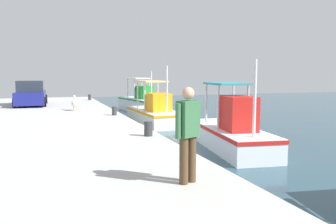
{
  "coord_description": "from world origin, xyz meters",
  "views": [
    {
      "loc": [
        12.85,
        -3.4,
        2.74
      ],
      "look_at": [
        -1.91,
        1.75,
        1.03
      ],
      "focal_mm": 36.6,
      "sensor_mm": 36.0,
      "label": 1
    }
  ],
  "objects_px": {
    "mooring_bollard_third": "(148,129)",
    "mooring_bollard_nearest": "(90,97)",
    "fishing_boat_second": "(155,113)",
    "fishing_boat_nearest": "(141,102)",
    "fisherman_standing": "(188,131)",
    "fishing_boat_third": "(231,132)",
    "parked_car": "(31,94)",
    "pelican": "(75,103)",
    "mooring_bollard_second": "(114,111)"
  },
  "relations": [
    {
      "from": "mooring_bollard_third",
      "to": "mooring_bollard_nearest",
      "type": "bearing_deg",
      "value": 180.0
    },
    {
      "from": "fishing_boat_second",
      "to": "mooring_bollard_nearest",
      "type": "height_order",
      "value": "fishing_boat_second"
    },
    {
      "from": "fishing_boat_nearest",
      "to": "mooring_bollard_nearest",
      "type": "bearing_deg",
      "value": -115.89
    },
    {
      "from": "fishing_boat_second",
      "to": "mooring_bollard_third",
      "type": "xyz_separation_m",
      "value": [
        7.91,
        -2.64,
        0.43
      ]
    },
    {
      "from": "mooring_bollard_third",
      "to": "fisherman_standing",
      "type": "bearing_deg",
      "value": -7.51
    },
    {
      "from": "fishing_boat_third",
      "to": "parked_car",
      "type": "xyz_separation_m",
      "value": [
        -12.47,
        -7.37,
        0.85
      ]
    },
    {
      "from": "fisherman_standing",
      "to": "fishing_boat_second",
      "type": "bearing_deg",
      "value": 165.56
    },
    {
      "from": "pelican",
      "to": "mooring_bollard_second",
      "type": "distance_m",
      "value": 3.3
    },
    {
      "from": "parked_car",
      "to": "fishing_boat_nearest",
      "type": "bearing_deg",
      "value": 101.52
    },
    {
      "from": "mooring_bollard_nearest",
      "to": "mooring_bollard_third",
      "type": "distance_m",
      "value": 16.38
    },
    {
      "from": "pelican",
      "to": "parked_car",
      "type": "xyz_separation_m",
      "value": [
        -4.27,
        -2.39,
        0.32
      ]
    },
    {
      "from": "fishing_boat_nearest",
      "to": "mooring_bollard_second",
      "type": "relative_size",
      "value": 12.46
    },
    {
      "from": "fishing_boat_nearest",
      "to": "fishing_boat_third",
      "type": "xyz_separation_m",
      "value": [
        14.03,
        -0.27,
        -0.03
      ]
    },
    {
      "from": "fishing_boat_nearest",
      "to": "fishing_boat_third",
      "type": "bearing_deg",
      "value": -1.12
    },
    {
      "from": "mooring_bollard_nearest",
      "to": "mooring_bollard_second",
      "type": "height_order",
      "value": "mooring_bollard_nearest"
    },
    {
      "from": "fishing_boat_third",
      "to": "pelican",
      "type": "distance_m",
      "value": 9.61
    },
    {
      "from": "fishing_boat_second",
      "to": "fishing_boat_third",
      "type": "relative_size",
      "value": 0.99
    },
    {
      "from": "pelican",
      "to": "mooring_bollard_nearest",
      "type": "height_order",
      "value": "pelican"
    },
    {
      "from": "fishing_boat_nearest",
      "to": "pelican",
      "type": "xyz_separation_m",
      "value": [
        5.83,
        -5.25,
        0.51
      ]
    },
    {
      "from": "mooring_bollard_nearest",
      "to": "mooring_bollard_second",
      "type": "relative_size",
      "value": 1.04
    },
    {
      "from": "fishing_boat_third",
      "to": "fisherman_standing",
      "type": "xyz_separation_m",
      "value": [
        5.39,
        -3.97,
        1.09
      ]
    },
    {
      "from": "fishing_boat_third",
      "to": "parked_car",
      "type": "height_order",
      "value": "fishing_boat_third"
    },
    {
      "from": "pelican",
      "to": "mooring_bollard_third",
      "type": "relative_size",
      "value": 2.0
    },
    {
      "from": "fishing_boat_nearest",
      "to": "fishing_boat_third",
      "type": "distance_m",
      "value": 14.03
    },
    {
      "from": "fishing_boat_second",
      "to": "mooring_bollard_third",
      "type": "bearing_deg",
      "value": -18.45
    },
    {
      "from": "parked_car",
      "to": "mooring_bollard_nearest",
      "type": "bearing_deg",
      "value": 129.41
    },
    {
      "from": "mooring_bollard_third",
      "to": "fishing_boat_second",
      "type": "bearing_deg",
      "value": 161.55
    },
    {
      "from": "fishing_boat_nearest",
      "to": "parked_car",
      "type": "distance_m",
      "value": 7.84
    },
    {
      "from": "pelican",
      "to": "fishing_boat_third",
      "type": "bearing_deg",
      "value": 31.27
    },
    {
      "from": "fishing_boat_third",
      "to": "fishing_boat_nearest",
      "type": "bearing_deg",
      "value": 178.88
    },
    {
      "from": "fisherman_standing",
      "to": "mooring_bollard_second",
      "type": "xyz_separation_m",
      "value": [
        -10.74,
        0.63,
        -0.74
      ]
    },
    {
      "from": "fishing_boat_nearest",
      "to": "mooring_bollard_second",
      "type": "distance_m",
      "value": 9.41
    },
    {
      "from": "fishing_boat_nearest",
      "to": "parked_car",
      "type": "bearing_deg",
      "value": -78.48
    },
    {
      "from": "mooring_bollard_second",
      "to": "fishing_boat_nearest",
      "type": "bearing_deg",
      "value": 157.41
    },
    {
      "from": "fishing_boat_second",
      "to": "mooring_bollard_nearest",
      "type": "relative_size",
      "value": 12.65
    },
    {
      "from": "fisherman_standing",
      "to": "mooring_bollard_second",
      "type": "relative_size",
      "value": 4.18
    },
    {
      "from": "parked_car",
      "to": "mooring_bollard_third",
      "type": "distance_m",
      "value": 13.68
    },
    {
      "from": "mooring_bollard_second",
      "to": "parked_car",
      "type": "bearing_deg",
      "value": -150.52
    },
    {
      "from": "fisherman_standing",
      "to": "mooring_bollard_third",
      "type": "bearing_deg",
      "value": 172.49
    },
    {
      "from": "fishing_boat_second",
      "to": "pelican",
      "type": "xyz_separation_m",
      "value": [
        -0.88,
        -4.28,
        0.59
      ]
    },
    {
      "from": "fishing_boat_nearest",
      "to": "pelican",
      "type": "bearing_deg",
      "value": -42.03
    },
    {
      "from": "fishing_boat_nearest",
      "to": "pelican",
      "type": "relative_size",
      "value": 5.43
    },
    {
      "from": "pelican",
      "to": "mooring_bollard_nearest",
      "type": "relative_size",
      "value": 2.21
    },
    {
      "from": "fishing_boat_second",
      "to": "parked_car",
      "type": "bearing_deg",
      "value": -127.69
    },
    {
      "from": "fishing_boat_nearest",
      "to": "fisherman_standing",
      "type": "height_order",
      "value": "fishing_boat_nearest"
    },
    {
      "from": "fisherman_standing",
      "to": "mooring_bollard_third",
      "type": "height_order",
      "value": "fisherman_standing"
    },
    {
      "from": "fishing_boat_nearest",
      "to": "fishing_boat_second",
      "type": "xyz_separation_m",
      "value": [
        6.71,
        -0.97,
        -0.08
      ]
    },
    {
      "from": "fishing_boat_nearest",
      "to": "mooring_bollard_third",
      "type": "distance_m",
      "value": 15.07
    },
    {
      "from": "pelican",
      "to": "fisherman_standing",
      "type": "xyz_separation_m",
      "value": [
        13.59,
        1.01,
        0.55
      ]
    },
    {
      "from": "fishing_boat_second",
      "to": "fishing_boat_third",
      "type": "bearing_deg",
      "value": 5.46
    }
  ]
}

